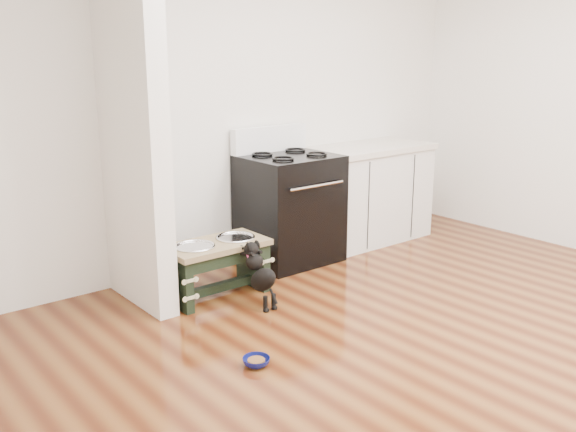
# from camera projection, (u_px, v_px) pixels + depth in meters

# --- Properties ---
(ground) EXTENTS (5.00, 5.00, 0.00)m
(ground) POSITION_uv_depth(u_px,v_px,m) (484.00, 358.00, 3.83)
(ground) COLOR #421B0B
(ground) RESTS_ON ground
(room_shell) EXTENTS (5.00, 5.00, 5.00)m
(room_shell) POSITION_uv_depth(u_px,v_px,m) (508.00, 82.00, 3.42)
(room_shell) COLOR silver
(room_shell) RESTS_ON ground
(partition_wall) EXTENTS (0.15, 0.80, 2.70)m
(partition_wall) POSITION_uv_depth(u_px,v_px,m) (132.00, 116.00, 4.35)
(partition_wall) COLOR silver
(partition_wall) RESTS_ON ground
(oven_range) EXTENTS (0.76, 0.69, 1.14)m
(oven_range) POSITION_uv_depth(u_px,v_px,m) (289.00, 207.00, 5.48)
(oven_range) COLOR black
(oven_range) RESTS_ON ground
(cabinet_run) EXTENTS (1.24, 0.64, 0.91)m
(cabinet_run) POSITION_uv_depth(u_px,v_px,m) (368.00, 193.00, 6.10)
(cabinet_run) COLOR silver
(cabinet_run) RESTS_ON ground
(dog_feeder) EXTENTS (0.76, 0.41, 0.43)m
(dog_feeder) POSITION_uv_depth(u_px,v_px,m) (217.00, 258.00, 4.72)
(dog_feeder) COLOR black
(dog_feeder) RESTS_ON ground
(puppy) EXTENTS (0.13, 0.39, 0.46)m
(puppy) POSITION_uv_depth(u_px,v_px,m) (260.00, 272.00, 4.55)
(puppy) COLOR black
(puppy) RESTS_ON ground
(floor_bowl) EXTENTS (0.18, 0.18, 0.05)m
(floor_bowl) POSITION_uv_depth(u_px,v_px,m) (256.00, 362.00, 3.73)
(floor_bowl) COLOR #0C1157
(floor_bowl) RESTS_ON ground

